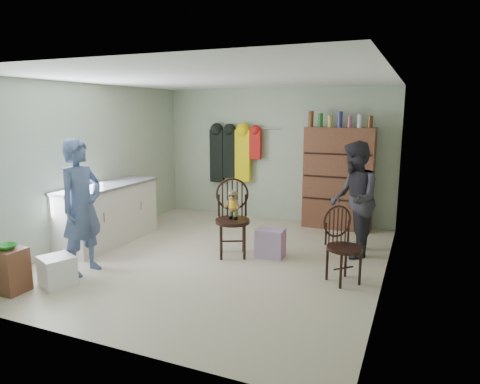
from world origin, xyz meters
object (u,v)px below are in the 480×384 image
at_px(counter, 108,213).
at_px(chair_far, 342,242).
at_px(chair_front, 233,212).
at_px(dresser, 338,178).

xyz_separation_m(counter, chair_far, (3.71, -0.16, 0.03)).
relative_size(chair_front, chair_far, 1.19).
height_order(counter, chair_far, same).
relative_size(counter, dresser, 0.90).
bearing_deg(chair_far, dresser, 56.13).
height_order(chair_far, dresser, dresser).
height_order(chair_front, chair_far, chair_front).
distance_m(chair_far, dresser, 2.54).
bearing_deg(chair_far, chair_front, 121.26).
distance_m(counter, chair_front, 2.09).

